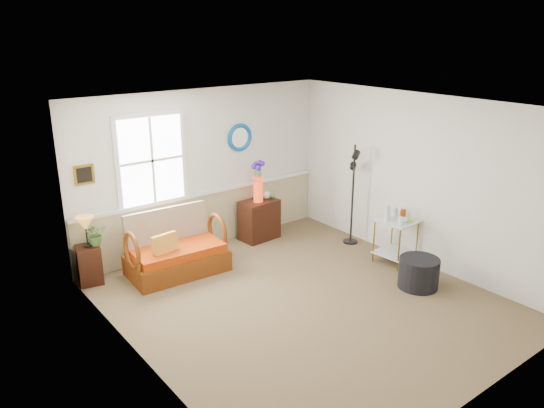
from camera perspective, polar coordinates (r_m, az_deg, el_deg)
floor at (r=7.23m, az=3.42°, el=-10.46°), size 4.50×5.00×0.01m
ceiling at (r=6.39m, az=3.87°, el=10.40°), size 4.50×5.00×0.01m
walls at (r=6.69m, az=3.64°, el=-0.68°), size 4.51×5.01×2.60m
wainscot at (r=8.88m, az=-7.07°, el=-1.68°), size 4.46×0.02×0.90m
chair_rail at (r=8.72m, az=-7.16°, el=1.20°), size 4.46×0.04×0.06m
window at (r=8.14m, az=-12.81°, el=4.59°), size 1.14×0.06×1.44m
picture at (r=7.81m, az=-19.57°, el=2.99°), size 0.28×0.03×0.28m
mirror at (r=8.89m, az=-3.51°, el=7.16°), size 0.47×0.07×0.47m
loveseat at (r=7.95m, az=-10.25°, el=-4.24°), size 1.46×0.87×0.92m
throw_pillow at (r=7.77m, az=-11.38°, el=-4.58°), size 0.40×0.15×0.39m
lamp_stand at (r=8.02m, az=-19.04°, el=-6.20°), size 0.38×0.38×0.57m
table_lamp at (r=7.80m, az=-19.36°, el=-2.86°), size 0.26×0.26×0.45m
potted_plant at (r=7.86m, az=-18.42°, el=-3.34°), size 0.34×0.37×0.26m
cabinet at (r=9.12m, az=-1.40°, el=-1.70°), size 0.67×0.45×0.69m
flower_vase at (r=8.86m, az=-1.50°, el=2.42°), size 0.23×0.23×0.70m
side_table at (r=8.42m, az=13.13°, el=-3.93°), size 0.59×0.59×0.70m
tabletop_items at (r=8.25m, az=13.33°, el=-0.84°), size 0.58×0.58×0.27m
floor_lamp at (r=8.89m, az=8.67°, el=0.98°), size 0.32×0.32×1.70m
ottoman at (r=7.78m, az=15.49°, el=-7.15°), size 0.58×0.58×0.43m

